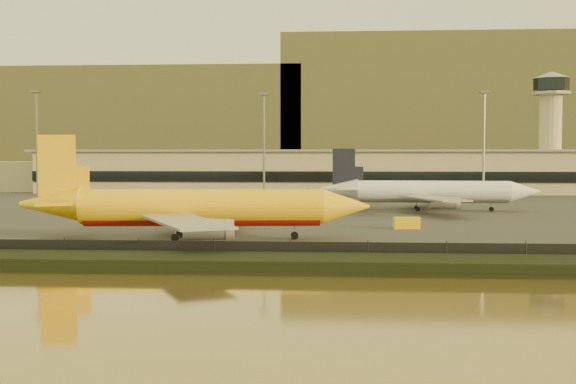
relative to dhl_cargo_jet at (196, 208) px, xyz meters
name	(u,v)px	position (x,y,z in m)	size (l,w,h in m)	color
ground	(281,248)	(11.70, -6.45, -4.32)	(900.00, 900.00, 0.00)	black
embankment	(268,263)	(11.70, -23.45, -3.62)	(320.00, 7.00, 1.40)	black
tarmac	(309,199)	(11.70, 88.55, -4.22)	(320.00, 220.00, 0.20)	#2D2D2D
perimeter_fence	(271,252)	(11.70, -19.45, -3.02)	(300.00, 0.05, 2.20)	black
terminal_building	(264,172)	(-2.83, 119.10, 1.93)	(202.00, 25.00, 12.60)	tan
control_tower	(551,120)	(81.70, 124.55, 17.34)	(11.20, 11.20, 35.50)	tan
apron_light_masts	(373,135)	(26.70, 68.55, 11.38)	(152.20, 12.20, 25.40)	slate
distant_hills	(289,121)	(-9.05, 333.55, 27.07)	(470.00, 160.00, 70.00)	brown
dhl_cargo_jet	(196,208)	(0.00, 0.00, 0.00)	(46.21, 45.09, 13.79)	#F7B70D
white_narrowbody_jet	(429,192)	(36.98, 51.30, -0.41)	(43.19, 42.12, 12.41)	white
gse_vehicle_yellow	(406,223)	(29.07, 15.73, -3.24)	(3.92, 1.76, 1.76)	#F7B70D
gse_vehicle_white	(229,217)	(0.67, 25.05, -3.30)	(3.62, 1.63, 1.63)	white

